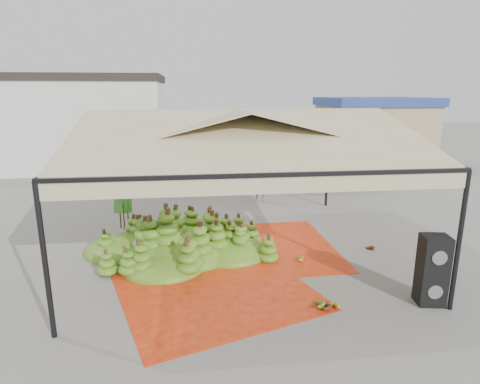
{
  "coord_description": "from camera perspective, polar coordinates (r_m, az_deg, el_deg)",
  "views": [
    {
      "loc": [
        -1.35,
        -11.02,
        4.48
      ],
      "look_at": [
        0.2,
        1.5,
        1.3
      ],
      "focal_mm": 30.0,
      "sensor_mm": 36.0,
      "label": 1
    }
  ],
  "objects": [
    {
      "name": "ground",
      "position": [
        11.97,
        -0.07,
        -7.83
      ],
      "size": [
        90.0,
        90.0,
        0.0
      ],
      "primitive_type": "plane",
      "color": "slate",
      "rests_on": "ground"
    },
    {
      "name": "canopy_tent",
      "position": [
        11.16,
        -0.07,
        8.08
      ],
      "size": [
        8.1,
        8.1,
        4.0
      ],
      "color": "black",
      "rests_on": "ground"
    },
    {
      "name": "building_white",
      "position": [
        26.53,
        -26.4,
        8.89
      ],
      "size": [
        14.3,
        6.3,
        5.4
      ],
      "color": "silver",
      "rests_on": "ground"
    },
    {
      "name": "building_tan",
      "position": [
        26.67,
        18.36,
        8.27
      ],
      "size": [
        6.3,
        5.3,
        4.1
      ],
      "color": "tan",
      "rests_on": "ground"
    },
    {
      "name": "tarp_left",
      "position": [
        9.57,
        -3.58,
        -13.75
      ],
      "size": [
        5.21,
        5.08,
        0.01
      ],
      "primitive_type": "cube",
      "rotation": [
        0.0,
        0.0,
        0.32
      ],
      "color": "#DA5014",
      "rests_on": "ground"
    },
    {
      "name": "tarp_right",
      "position": [
        12.0,
        3.39,
        -7.78
      ],
      "size": [
        4.17,
        4.36,
        0.01
      ],
      "primitive_type": "cube",
      "rotation": [
        0.0,
        0.0,
        0.03
      ],
      "color": "red",
      "rests_on": "ground"
    },
    {
      "name": "banana_heap",
      "position": [
        11.48,
        -8.58,
        -5.86
      ],
      "size": [
        6.35,
        5.63,
        1.17
      ],
      "primitive_type": "ellipsoid",
      "rotation": [
        0.0,
        0.0,
        -0.23
      ],
      "color": "#407B19",
      "rests_on": "ground"
    },
    {
      "name": "hand_yellow_a",
      "position": [
        11.09,
        8.15,
        -9.28
      ],
      "size": [
        0.47,
        0.41,
        0.2
      ],
      "primitive_type": "ellipsoid",
      "rotation": [
        0.0,
        0.0,
        -0.14
      ],
      "color": "gold",
      "rests_on": "ground"
    },
    {
      "name": "hand_yellow_b",
      "position": [
        9.0,
        12.9,
        -15.38
      ],
      "size": [
        0.55,
        0.51,
        0.2
      ],
      "primitive_type": "ellipsoid",
      "rotation": [
        0.0,
        0.0,
        0.44
      ],
      "color": "#BC8925",
      "rests_on": "ground"
    },
    {
      "name": "hand_red_a",
      "position": [
        8.94,
        11.84,
        -15.51
      ],
      "size": [
        0.55,
        0.51,
        0.2
      ],
      "primitive_type": "ellipsoid",
      "rotation": [
        0.0,
        0.0,
        -0.41
      ],
      "color": "#5E2715",
      "rests_on": "ground"
    },
    {
      "name": "hand_red_b",
      "position": [
        12.28,
        17.92,
        -7.54
      ],
      "size": [
        0.47,
        0.43,
        0.17
      ],
      "primitive_type": "ellipsoid",
      "rotation": [
        0.0,
        0.0,
        0.36
      ],
      "color": "maroon",
      "rests_on": "ground"
    },
    {
      "name": "hand_green",
      "position": [
        8.97,
        10.73,
        -15.26
      ],
      "size": [
        0.55,
        0.48,
        0.22
      ],
      "primitive_type": "ellipsoid",
      "rotation": [
        0.0,
        0.0,
        -0.17
      ],
      "color": "#367919",
      "rests_on": "ground"
    },
    {
      "name": "hanging_bunches",
      "position": [
        12.16,
        -0.03,
        5.35
      ],
      "size": [
        4.74,
        0.24,
        0.2
      ],
      "color": "#49821B",
      "rests_on": "ground"
    },
    {
      "name": "speaker_stack",
      "position": [
        9.63,
        25.68,
        -9.97
      ],
      "size": [
        0.63,
        0.57,
        1.54
      ],
      "rotation": [
        0.0,
        0.0,
        -0.16
      ],
      "color": "black",
      "rests_on": "ground"
    },
    {
      "name": "banana_leaves",
      "position": [
        14.39,
        -16.14,
        -4.57
      ],
      "size": [
        0.96,
        1.36,
        3.7
      ],
      "primitive_type": null,
      "color": "#28731E",
      "rests_on": "ground"
    },
    {
      "name": "vendor",
      "position": [
        16.63,
        2.87,
        1.43
      ],
      "size": [
        0.66,
        0.5,
        1.65
      ],
      "primitive_type": "imported",
      "rotation": [
        0.0,
        0.0,
        2.95
      ],
      "color": "gray",
      "rests_on": "ground"
    },
    {
      "name": "truck_left",
      "position": [
        20.23,
        -6.96,
        5.16
      ],
      "size": [
        6.45,
        2.36,
        2.2
      ],
      "rotation": [
        0.0,
        0.0,
        0.02
      ],
      "color": "#51331B",
      "rests_on": "ground"
    },
    {
      "name": "truck_right",
      "position": [
        20.77,
        14.07,
        5.73
      ],
      "size": [
        7.68,
        3.12,
        2.58
      ],
      "rotation": [
        0.0,
        0.0,
        0.08
      ],
      "color": "#4A3318",
      "rests_on": "ground"
    }
  ]
}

